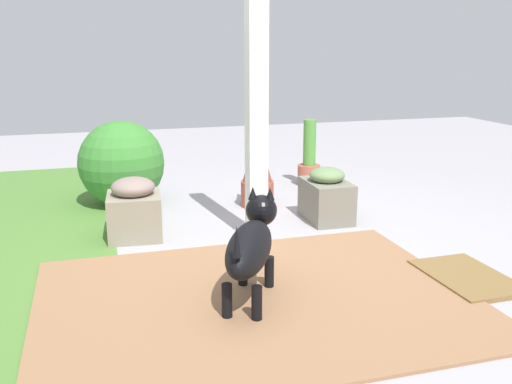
# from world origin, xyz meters

# --- Properties ---
(ground_plane) EXTENTS (12.00, 12.00, 0.00)m
(ground_plane) POSITION_xyz_m (0.00, 0.00, 0.00)
(ground_plane) COLOR #A3A0A5
(brick_path) EXTENTS (1.80, 2.40, 0.02)m
(brick_path) POSITION_xyz_m (-0.76, 0.29, 0.01)
(brick_path) COLOR #956A48
(brick_path) RESTS_ON ground
(porch_pillar) EXTENTS (0.14, 0.14, 2.00)m
(porch_pillar) POSITION_xyz_m (0.26, -0.01, 1.00)
(porch_pillar) COLOR white
(porch_pillar) RESTS_ON ground
(stone_planter_nearest) EXTENTS (0.48, 0.33, 0.44)m
(stone_planter_nearest) POSITION_xyz_m (0.52, -0.68, 0.20)
(stone_planter_nearest) COLOR slate
(stone_planter_nearest) RESTS_ON ground
(stone_planter_far) EXTENTS (0.43, 0.41, 0.45)m
(stone_planter_far) POSITION_xyz_m (0.53, 0.85, 0.21)
(stone_planter_far) COLOR gray
(stone_planter_far) RESTS_ON ground
(round_shrub) EXTENTS (0.75, 0.75, 0.75)m
(round_shrub) POSITION_xyz_m (1.46, 0.88, 0.38)
(round_shrub) COLOR #397E31
(round_shrub) RESTS_ON ground
(terracotta_pot_tall) EXTENTS (0.23, 0.23, 0.67)m
(terracotta_pot_tall) POSITION_xyz_m (1.67, -0.98, 0.24)
(terracotta_pot_tall) COLOR #AA5440
(terracotta_pot_tall) RESTS_ON ground
(terracotta_pot_spiky) EXTENTS (0.29, 0.29, 0.68)m
(terracotta_pot_spiky) POSITION_xyz_m (1.08, -0.26, 0.32)
(terracotta_pot_spiky) COLOR #AA503F
(terracotta_pot_spiky) RESTS_ON ground
(dog) EXTENTS (0.80, 0.52, 0.57)m
(dog) POSITION_xyz_m (-0.73, 0.31, 0.33)
(dog) COLOR black
(dog) RESTS_ON ground
(doormat) EXTENTS (0.65, 0.45, 0.03)m
(doormat) POSITION_xyz_m (-0.84, -1.03, 0.01)
(doormat) COLOR brown
(doormat) RESTS_ON ground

